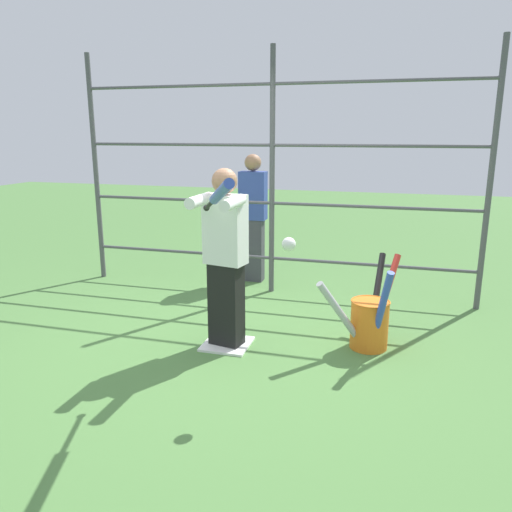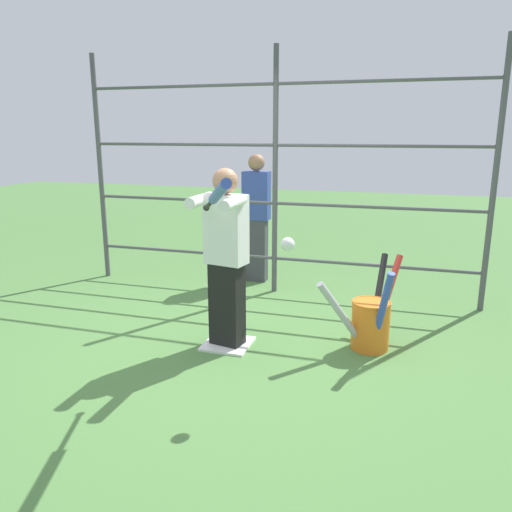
# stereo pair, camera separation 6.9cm
# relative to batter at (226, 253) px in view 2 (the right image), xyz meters

# --- Properties ---
(ground_plane) EXTENTS (24.00, 24.00, 0.00)m
(ground_plane) POSITION_rel_batter_xyz_m (0.00, -0.02, -0.83)
(ground_plane) COLOR #4C7A3D
(home_plate) EXTENTS (0.40, 0.40, 0.02)m
(home_plate) POSITION_rel_batter_xyz_m (0.00, -0.02, -0.82)
(home_plate) COLOR white
(home_plate) RESTS_ON ground
(fence_backstop) EXTENTS (4.54, 0.06, 2.72)m
(fence_backstop) POSITION_rel_batter_xyz_m (0.00, -1.62, 0.53)
(fence_backstop) COLOR #4C4C51
(fence_backstop) RESTS_ON ground
(batter) EXTENTS (0.39, 0.57, 1.54)m
(batter) POSITION_rel_batter_xyz_m (0.00, 0.00, 0.00)
(batter) COLOR black
(batter) RESTS_ON ground
(baseball_bat_swinging) EXTENTS (0.49, 0.78, 0.32)m
(baseball_bat_swinging) POSITION_rel_batter_xyz_m (-0.26, 0.84, 0.60)
(baseball_bat_swinging) COLOR black
(softball_in_flight) EXTENTS (0.10, 0.10, 0.10)m
(softball_in_flight) POSITION_rel_batter_xyz_m (-0.67, 0.59, 0.25)
(softball_in_flight) COLOR white
(bat_bucket) EXTENTS (0.67, 1.02, 0.77)m
(bat_bucket) POSITION_rel_batter_xyz_m (-1.20, -0.32, -0.58)
(bat_bucket) COLOR orange
(bat_bucket) RESTS_ON ground
(bystander_behind_fence) EXTENTS (0.32, 0.20, 1.57)m
(bystander_behind_fence) POSITION_rel_batter_xyz_m (0.33, -1.98, -0.02)
(bystander_behind_fence) COLOR #3F3F47
(bystander_behind_fence) RESTS_ON ground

